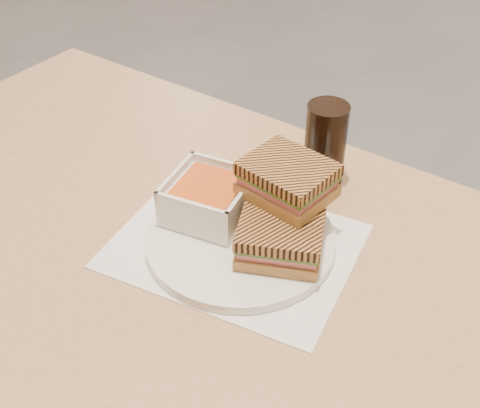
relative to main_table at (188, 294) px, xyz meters
The scene contains 7 objects.
main_table is the anchor object (origin of this frame).
tray_liner 0.14m from the main_table, 17.78° to the left, with size 0.34×0.27×0.00m.
plate 0.15m from the main_table, 22.00° to the left, with size 0.27×0.27×0.01m.
soup_bowl 0.17m from the main_table, 74.12° to the left, with size 0.12×0.12×0.06m.
panini_lower 0.21m from the main_table, 10.57° to the left, with size 0.13×0.12×0.05m.
panini_upper 0.25m from the main_table, 36.37° to the left, with size 0.13×0.12×0.05m.
cola_glass 0.31m from the main_table, 62.89° to the left, with size 0.06×0.06×0.14m.
Camera 1 is at (0.33, -2.55, 1.33)m, focal length 46.03 mm.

